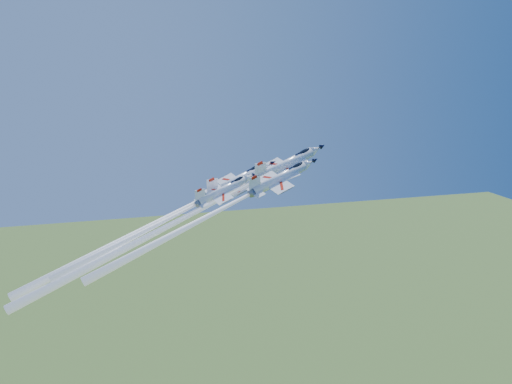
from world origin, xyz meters
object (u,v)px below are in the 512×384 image
object	(u,v)px
jet_left	(159,221)
jet_slot	(164,221)
jet_right	(214,213)
jet_lead	(186,217)

from	to	relation	value
jet_left	jet_slot	distance (m)	3.51
jet_right	jet_left	bearing A→B (deg)	-148.68
jet_left	jet_right	size ratio (longest dim) A/B	1.16
jet_slot	jet_left	bearing A→B (deg)	-176.21
jet_lead	jet_left	xyz separation A→B (m)	(-5.33, 3.41, -1.50)
jet_lead	jet_slot	xyz separation A→B (m)	(-4.53, 0.13, -0.58)
jet_lead	jet_slot	size ratio (longest dim) A/B	1.51
jet_right	jet_slot	distance (m)	11.87
jet_lead	jet_left	size ratio (longest dim) A/B	1.17
jet_lead	jet_slot	distance (m)	4.56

